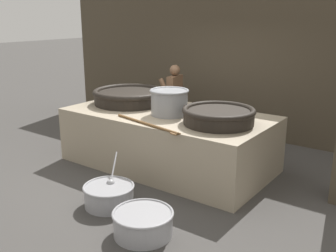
# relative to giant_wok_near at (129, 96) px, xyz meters

# --- Properties ---
(ground_plane) EXTENTS (60.00, 60.00, 0.00)m
(ground_plane) POSITION_rel_giant_wok_near_xyz_m (1.02, -0.15, -1.10)
(ground_plane) COLOR #474442
(back_wall) EXTENTS (9.48, 0.24, 3.36)m
(back_wall) POSITION_rel_giant_wok_near_xyz_m (1.02, 2.37, 0.58)
(back_wall) COLOR #4C4233
(back_wall) RESTS_ON ground_plane
(hearth_platform) EXTENTS (3.54, 1.84, 0.96)m
(hearth_platform) POSITION_rel_giant_wok_near_xyz_m (1.02, -0.15, -0.63)
(hearth_platform) COLOR tan
(hearth_platform) RESTS_ON ground_plane
(giant_wok_near) EXTENTS (1.37, 1.37, 0.27)m
(giant_wok_near) POSITION_rel_giant_wok_near_xyz_m (0.00, 0.00, 0.00)
(giant_wok_near) COLOR black
(giant_wok_near) RESTS_ON hearth_platform
(giant_wok_far) EXTENTS (1.13, 1.13, 0.26)m
(giant_wok_far) POSITION_rel_giant_wok_near_xyz_m (2.07, -0.27, -0.01)
(giant_wok_far) COLOR black
(giant_wok_far) RESTS_ON hearth_platform
(stock_pot) EXTENTS (0.66, 0.66, 0.43)m
(stock_pot) POSITION_rel_giant_wok_near_xyz_m (1.12, -0.26, 0.08)
(stock_pot) COLOR gray
(stock_pot) RESTS_ON hearth_platform
(stirring_paddle) EXTENTS (1.41, 0.36, 0.04)m
(stirring_paddle) POSITION_rel_giant_wok_near_xyz_m (1.26, -0.99, -0.13)
(stirring_paddle) COLOR brown
(stirring_paddle) RESTS_ON hearth_platform
(cook) EXTENTS (0.40, 0.60, 1.57)m
(cook) POSITION_rel_giant_wok_near_xyz_m (0.16, 1.24, -0.25)
(cook) COLOR brown
(cook) RESTS_ON ground_plane
(prep_bowl_vegetables) EXTENTS (0.72, 0.86, 0.60)m
(prep_bowl_vegetables) POSITION_rel_giant_wok_near_xyz_m (1.25, -1.88, -0.94)
(prep_bowl_vegetables) COLOR #9E9EA3
(prep_bowl_vegetables) RESTS_ON ground_plane
(prep_bowl_meat) EXTENTS (0.76, 0.76, 0.31)m
(prep_bowl_meat) POSITION_rel_giant_wok_near_xyz_m (2.13, -2.19, -0.94)
(prep_bowl_meat) COLOR #9E9EA3
(prep_bowl_meat) RESTS_ON ground_plane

